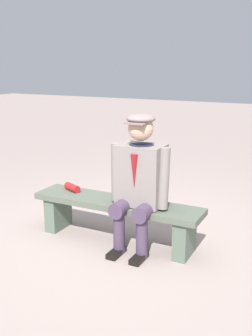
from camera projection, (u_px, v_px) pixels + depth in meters
name	position (u px, v px, depth m)	size (l,w,h in m)	color
ground_plane	(117.00, 240.00, 4.15)	(30.00, 30.00, 0.00)	gray
bench	(116.00, 212.00, 4.07)	(1.77, 0.39, 0.44)	#545D4F
seated_man	(139.00, 177.00, 3.81)	(0.60, 0.56, 1.32)	gray
rolled_magazine	(72.00, 187.00, 4.33)	(0.08, 0.08, 0.20)	#B21E1E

